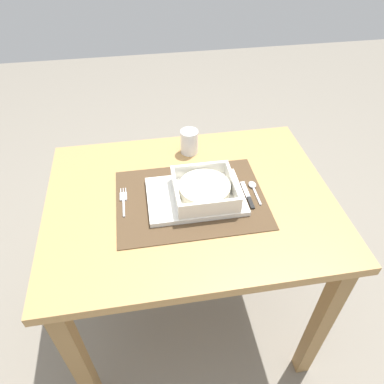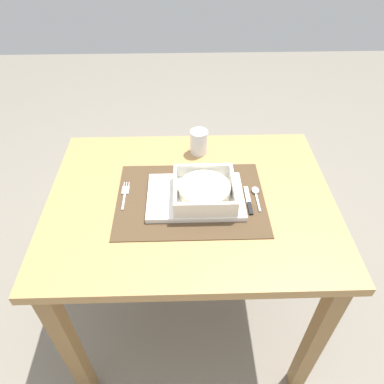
% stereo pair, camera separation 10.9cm
% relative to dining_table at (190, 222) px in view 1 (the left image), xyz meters
% --- Properties ---
extents(ground_plane, '(6.00, 6.00, 0.00)m').
position_rel_dining_table_xyz_m(ground_plane, '(0.00, 0.00, -0.60)').
color(ground_plane, gray).
extents(dining_table, '(0.89, 0.68, 0.72)m').
position_rel_dining_table_xyz_m(dining_table, '(0.00, 0.00, 0.00)').
color(dining_table, '#B2844C').
rests_on(dining_table, ground).
extents(placemat, '(0.46, 0.33, 0.00)m').
position_rel_dining_table_xyz_m(placemat, '(0.00, -0.01, 0.11)').
color(placemat, '#4C3823').
rests_on(placemat, dining_table).
extents(serving_plate, '(0.29, 0.20, 0.02)m').
position_rel_dining_table_xyz_m(serving_plate, '(0.01, -0.01, 0.12)').
color(serving_plate, white).
rests_on(serving_plate, placemat).
extents(porridge_bowl, '(0.18, 0.18, 0.05)m').
position_rel_dining_table_xyz_m(porridge_bowl, '(0.04, -0.02, 0.15)').
color(porridge_bowl, white).
rests_on(porridge_bowl, serving_plate).
extents(fork, '(0.02, 0.13, 0.00)m').
position_rel_dining_table_xyz_m(fork, '(-0.21, 0.02, 0.12)').
color(fork, silver).
rests_on(fork, placemat).
extents(spoon, '(0.02, 0.11, 0.01)m').
position_rel_dining_table_xyz_m(spoon, '(0.20, 0.01, 0.12)').
color(spoon, silver).
rests_on(spoon, placemat).
extents(butter_knife, '(0.01, 0.13, 0.01)m').
position_rel_dining_table_xyz_m(butter_knife, '(0.18, -0.03, 0.12)').
color(butter_knife, black).
rests_on(butter_knife, placemat).
extents(bread_knife, '(0.01, 0.14, 0.01)m').
position_rel_dining_table_xyz_m(bread_knife, '(0.15, -0.01, 0.12)').
color(bread_knife, '#59331E').
rests_on(bread_knife, placemat).
extents(drinking_glass, '(0.06, 0.06, 0.09)m').
position_rel_dining_table_xyz_m(drinking_glass, '(0.04, 0.24, 0.15)').
color(drinking_glass, white).
rests_on(drinking_glass, dining_table).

